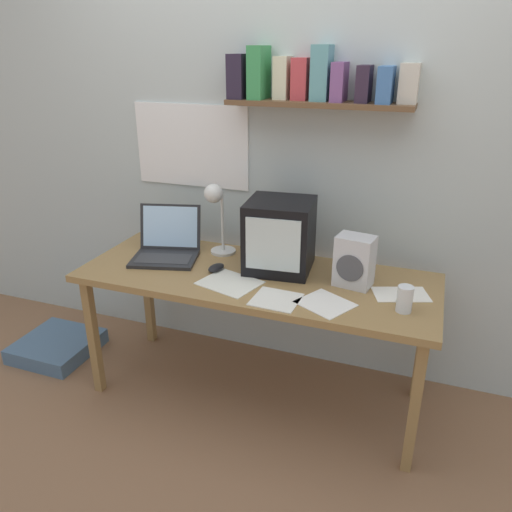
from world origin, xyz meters
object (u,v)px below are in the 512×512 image
(laptop, at_px, (167,245))
(desk_lamp, at_px, (216,208))
(loose_paper_near_laptop, at_px, (401,294))
(open_notebook, at_px, (230,283))
(juice_glass, at_px, (405,300))
(crt_monitor, at_px, (280,236))
(loose_paper_near_monitor, at_px, (325,304))
(printed_handout, at_px, (276,299))
(corner_desk, at_px, (256,285))
(floor_cushion, at_px, (57,346))
(computer_mouse, at_px, (216,268))
(space_heater, at_px, (354,261))

(laptop, height_order, desk_lamp, desk_lamp)
(loose_paper_near_laptop, relative_size, open_notebook, 0.88)
(loose_paper_near_laptop, distance_m, open_notebook, 0.79)
(juice_glass, distance_m, loose_paper_near_laptop, 0.16)
(crt_monitor, relative_size, loose_paper_near_monitor, 1.25)
(juice_glass, bearing_deg, loose_paper_near_laptop, 98.78)
(juice_glass, height_order, printed_handout, juice_glass)
(crt_monitor, height_order, laptop, crt_monitor)
(corner_desk, xyz_separation_m, juice_glass, (0.72, -0.13, 0.11))
(loose_paper_near_laptop, distance_m, floor_cushion, 2.09)
(corner_desk, xyz_separation_m, laptop, (-0.53, 0.07, 0.12))
(corner_desk, height_order, loose_paper_near_monitor, loose_paper_near_monitor)
(juice_glass, xyz_separation_m, printed_handout, (-0.54, -0.09, -0.05))
(printed_handout, bearing_deg, loose_paper_near_monitor, 9.98)
(loose_paper_near_laptop, height_order, floor_cushion, loose_paper_near_laptop)
(computer_mouse, height_order, floor_cushion, computer_mouse)
(space_heater, xyz_separation_m, open_notebook, (-0.55, -0.18, -0.12))
(corner_desk, bearing_deg, laptop, 172.99)
(desk_lamp, height_order, loose_paper_near_laptop, desk_lamp)
(printed_handout, bearing_deg, loose_paper_near_laptop, 25.16)
(corner_desk, bearing_deg, space_heater, 6.14)
(laptop, distance_m, space_heater, 1.00)
(crt_monitor, height_order, juice_glass, crt_monitor)
(space_heater, height_order, loose_paper_near_monitor, space_heater)
(corner_desk, height_order, computer_mouse, computer_mouse)
(crt_monitor, distance_m, loose_paper_near_monitor, 0.46)
(corner_desk, bearing_deg, floor_cushion, -177.25)
(computer_mouse, distance_m, open_notebook, 0.16)
(corner_desk, relative_size, printed_handout, 8.25)
(laptop, xyz_separation_m, desk_lamp, (0.25, 0.11, 0.20))
(space_heater, bearing_deg, printed_handout, -127.92)
(computer_mouse, relative_size, loose_paper_near_laptop, 0.41)
(corner_desk, distance_m, printed_handout, 0.29)
(space_heater, xyz_separation_m, loose_paper_near_laptop, (0.22, -0.03, -0.12))
(space_heater, xyz_separation_m, loose_paper_near_monitor, (-0.08, -0.23, -0.12))
(open_notebook, bearing_deg, printed_handout, -18.24)
(laptop, distance_m, computer_mouse, 0.34)
(floor_cushion, bearing_deg, loose_paper_near_laptop, 2.46)
(loose_paper_near_laptop, xyz_separation_m, loose_paper_near_monitor, (-0.30, -0.20, 0.00))
(crt_monitor, xyz_separation_m, computer_mouse, (-0.29, -0.14, -0.16))
(corner_desk, bearing_deg, desk_lamp, 148.84)
(loose_paper_near_laptop, xyz_separation_m, printed_handout, (-0.52, -0.24, 0.00))
(crt_monitor, bearing_deg, computer_mouse, -160.10)
(desk_lamp, bearing_deg, floor_cushion, -144.60)
(laptop, height_order, computer_mouse, laptop)
(space_heater, relative_size, loose_paper_near_laptop, 0.87)
(corner_desk, distance_m, crt_monitor, 0.28)
(crt_monitor, bearing_deg, floor_cushion, -178.39)
(desk_lamp, xyz_separation_m, printed_handout, (0.46, -0.39, -0.26))
(juice_glass, bearing_deg, loose_paper_near_monitor, -170.91)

